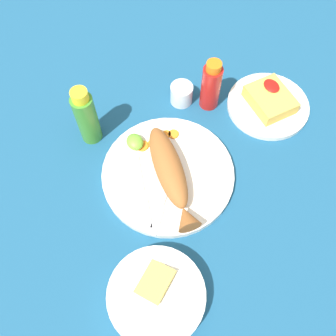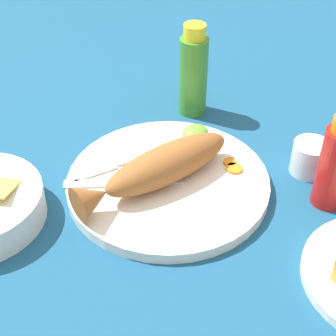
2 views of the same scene
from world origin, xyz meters
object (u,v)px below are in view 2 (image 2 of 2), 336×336
at_px(fork_near, 116,183).
at_px(hot_sauce_bottle_red, 336,165).
at_px(fork_far, 120,163).
at_px(main_plate, 168,183).
at_px(salt_cup, 309,159).
at_px(hot_sauce_bottle_green, 193,73).
at_px(fried_fish, 158,168).

height_order(fork_near, hot_sauce_bottle_red, hot_sauce_bottle_red).
bearing_deg(fork_far, fork_near, 57.37).
bearing_deg(main_plate, salt_cup, -35.57).
bearing_deg(fork_far, main_plate, 126.40).
relative_size(hot_sauce_bottle_red, hot_sauce_bottle_green, 0.87).
bearing_deg(fork_far, hot_sauce_bottle_red, 138.88).
bearing_deg(hot_sauce_bottle_red, main_plate, 126.85).
xyz_separation_m(main_plate, fried_fish, (-0.02, 0.00, 0.04)).
distance_m(hot_sauce_bottle_red, hot_sauce_bottle_green, 0.32).
distance_m(hot_sauce_bottle_red, salt_cup, 0.09).
relative_size(main_plate, fork_near, 2.16).
bearing_deg(hot_sauce_bottle_green, hot_sauce_bottle_red, -97.72).
bearing_deg(hot_sauce_bottle_red, fork_near, 131.18).
height_order(fork_far, hot_sauce_bottle_red, hot_sauce_bottle_red).
bearing_deg(salt_cup, fork_far, 135.48).
distance_m(main_plate, fork_near, 0.08).
relative_size(fork_near, fork_far, 0.80).
bearing_deg(fried_fish, salt_cup, -24.51).
height_order(fried_fish, fork_near, fried_fish).
xyz_separation_m(hot_sauce_bottle_red, salt_cup, (0.04, 0.06, -0.05)).
bearing_deg(hot_sauce_bottle_red, salt_cup, 55.58).
height_order(fork_near, hot_sauce_bottle_green, hot_sauce_bottle_green).
bearing_deg(main_plate, hot_sauce_bottle_red, -53.15).
relative_size(main_plate, fried_fish, 1.16).
bearing_deg(hot_sauce_bottle_green, fried_fish, -150.23).
xyz_separation_m(hot_sauce_bottle_red, hot_sauce_bottle_green, (0.04, 0.31, 0.01)).
height_order(main_plate, salt_cup, salt_cup).
height_order(fried_fish, salt_cup, fried_fish).
relative_size(fork_near, salt_cup, 2.47).
relative_size(fork_far, hot_sauce_bottle_green, 1.06).
bearing_deg(salt_cup, fried_fish, 146.35).
bearing_deg(salt_cup, fork_near, 144.43).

